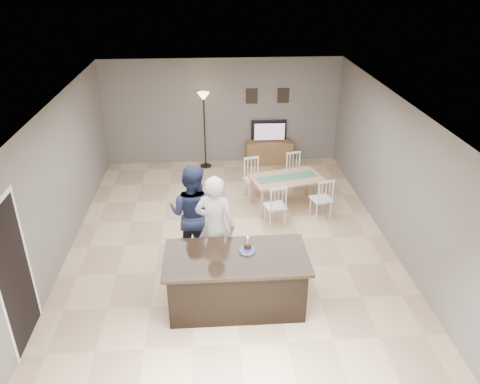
{
  "coord_description": "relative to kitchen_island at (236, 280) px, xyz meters",
  "views": [
    {
      "loc": [
        -0.34,
        -7.56,
        4.86
      ],
      "look_at": [
        0.16,
        -0.3,
        1.21
      ],
      "focal_mm": 35.0,
      "sensor_mm": 36.0,
      "label": 1
    }
  ],
  "objects": [
    {
      "name": "room_shell",
      "position": [
        0.0,
        1.8,
        1.22
      ],
      "size": [
        8.0,
        8.0,
        8.0
      ],
      "color": "slate",
      "rests_on": "floor"
    },
    {
      "name": "tv_screen_glow",
      "position": [
        1.2,
        5.56,
        0.42
      ],
      "size": [
        0.78,
        0.0,
        0.78
      ],
      "primitive_type": "plane",
      "rotation": [
        1.57,
        0.0,
        3.14
      ],
      "color": "#E05118",
      "rests_on": "tv_console"
    },
    {
      "name": "man",
      "position": [
        -0.67,
        1.35,
        0.44
      ],
      "size": [
        1.06,
        0.95,
        1.8
      ],
      "primitive_type": "imported",
      "rotation": [
        0.0,
        0.0,
        2.77
      ],
      "color": "#1C223E",
      "rests_on": "floor"
    },
    {
      "name": "kitchen_island",
      "position": [
        0.0,
        0.0,
        0.0
      ],
      "size": [
        2.15,
        1.1,
        0.9
      ],
      "color": "black",
      "rests_on": "floor"
    },
    {
      "name": "television",
      "position": [
        1.2,
        5.64,
        0.41
      ],
      "size": [
        0.91,
        0.12,
        0.53
      ],
      "primitive_type": "imported",
      "rotation": [
        0.0,
        0.0,
        3.14
      ],
      "color": "black",
      "rests_on": "tv_console"
    },
    {
      "name": "doorway",
      "position": [
        -2.99,
        -0.5,
        0.8
      ],
      "size": [
        0.0,
        2.1,
        2.65
      ],
      "color": "black",
      "rests_on": "floor"
    },
    {
      "name": "birthday_cake",
      "position": [
        0.18,
        0.15,
        0.5
      ],
      "size": [
        0.15,
        0.15,
        0.24
      ],
      "color": "gold",
      "rests_on": "kitchen_island"
    },
    {
      "name": "dining_table",
      "position": [
        1.27,
        3.15,
        0.12
      ],
      "size": [
        1.77,
        1.96,
        0.91
      ],
      "rotation": [
        0.0,
        0.0,
        0.24
      ],
      "color": "#9E7556",
      "rests_on": "floor"
    },
    {
      "name": "floor",
      "position": [
        0.0,
        1.8,
        -0.45
      ],
      "size": [
        8.0,
        8.0,
        0.0
      ],
      "primitive_type": "plane",
      "color": "tan",
      "rests_on": "ground"
    },
    {
      "name": "woman",
      "position": [
        -0.29,
        0.82,
        0.46
      ],
      "size": [
        0.77,
        0.61,
        1.84
      ],
      "primitive_type": "imported",
      "rotation": [
        0.0,
        0.0,
        2.86
      ],
      "color": "silver",
      "rests_on": "floor"
    },
    {
      "name": "tv_console",
      "position": [
        1.2,
        5.57,
        -0.15
      ],
      "size": [
        1.2,
        0.4,
        0.6
      ],
      "primitive_type": "cube",
      "color": "brown",
      "rests_on": "floor"
    },
    {
      "name": "picture_frames",
      "position": [
        1.15,
        5.78,
        1.3
      ],
      "size": [
        1.1,
        0.02,
        0.38
      ],
      "color": "black",
      "rests_on": "room_shell"
    },
    {
      "name": "floor_lamp",
      "position": [
        -0.46,
        5.46,
        1.05
      ],
      "size": [
        0.29,
        0.29,
        1.94
      ],
      "color": "black",
      "rests_on": "floor"
    },
    {
      "name": "plate_stack",
      "position": [
        0.17,
        0.11,
        0.46
      ],
      "size": [
        0.24,
        0.24,
        0.04
      ],
      "color": "white",
      "rests_on": "kitchen_island"
    }
  ]
}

